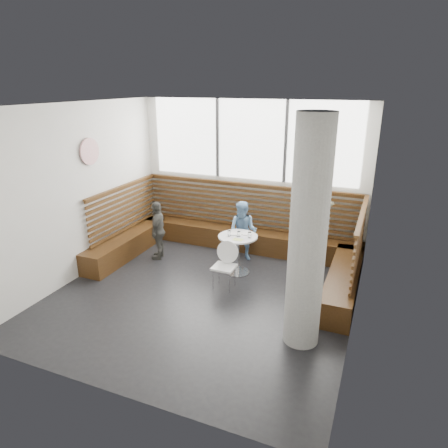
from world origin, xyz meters
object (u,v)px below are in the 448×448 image
at_px(child_back, 243,231).
at_px(cafe_table, 238,246).
at_px(adult_man, 313,236).
at_px(child_left, 158,230).
at_px(concrete_column, 308,237).
at_px(cafe_chair, 225,262).

bearing_deg(child_back, cafe_table, -78.62).
bearing_deg(adult_man, cafe_table, 93.41).
bearing_deg(cafe_table, child_left, 178.64).
bearing_deg(child_left, cafe_table, 72.75).
bearing_deg(concrete_column, child_left, 153.03).
distance_m(cafe_table, adult_man, 1.42).
distance_m(concrete_column, cafe_table, 2.54).
height_order(cafe_table, adult_man, adult_man).
bearing_deg(adult_man, concrete_column, 178.30).
height_order(child_back, child_left, child_back).
distance_m(concrete_column, child_left, 3.92).
height_order(cafe_table, child_back, child_back).
relative_size(cafe_chair, child_left, 0.69).
bearing_deg(cafe_table, cafe_chair, -90.54).
bearing_deg(cafe_chair, concrete_column, -33.66).
bearing_deg(child_back, child_left, -159.38).
xyz_separation_m(concrete_column, cafe_table, (-1.60, 1.68, -1.05)).
bearing_deg(concrete_column, adult_man, 97.04).
relative_size(concrete_column, cafe_chair, 3.77).
relative_size(cafe_table, adult_man, 0.45).
xyz_separation_m(cafe_table, child_back, (-0.13, 0.65, 0.07)).
bearing_deg(adult_man, child_left, 85.80).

